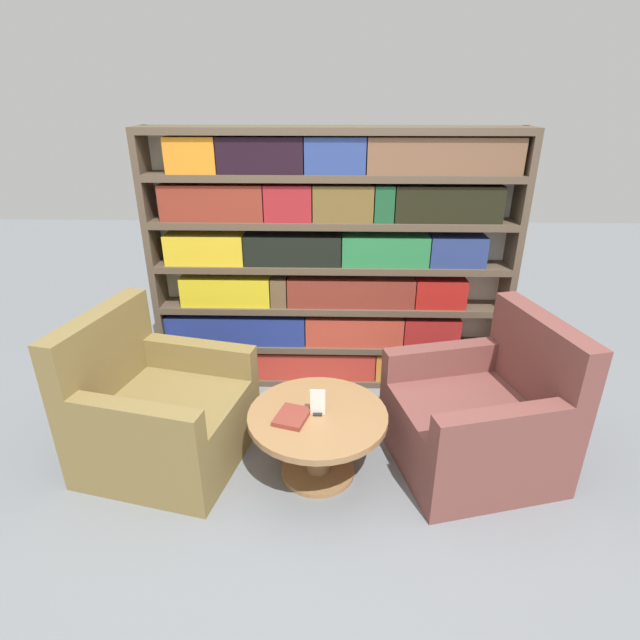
{
  "coord_description": "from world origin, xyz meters",
  "views": [
    {
      "loc": [
        0.01,
        -2.2,
        2.16
      ],
      "look_at": [
        -0.07,
        0.74,
        0.83
      ],
      "focal_mm": 28.0,
      "sensor_mm": 36.0,
      "label": 1
    }
  ],
  "objects": [
    {
      "name": "ground_plane",
      "position": [
        0.0,
        0.0,
        0.0
      ],
      "size": [
        14.0,
        14.0,
        0.0
      ],
      "primitive_type": "plane",
      "color": "slate"
    },
    {
      "name": "bookshelf",
      "position": [
        -0.02,
        1.4,
        0.99
      ],
      "size": [
        2.71,
        0.3,
        1.97
      ],
      "color": "silver",
      "rests_on": "ground_plane"
    },
    {
      "name": "coffee_table",
      "position": [
        -0.07,
        0.25,
        0.32
      ],
      "size": [
        0.83,
        0.83,
        0.44
      ],
      "color": "olive",
      "rests_on": "ground_plane"
    },
    {
      "name": "stray_book",
      "position": [
        -0.22,
        0.19,
        0.46
      ],
      "size": [
        0.23,
        0.25,
        0.03
      ],
      "color": "brown",
      "rests_on": "coffee_table"
    },
    {
      "name": "table_sign",
      "position": [
        -0.07,
        0.25,
        0.51
      ],
      "size": [
        0.09,
        0.06,
        0.16
      ],
      "color": "black",
      "rests_on": "coffee_table"
    },
    {
      "name": "armchair_right",
      "position": [
        0.94,
        0.39,
        0.32
      ],
      "size": [
        1.1,
        1.07,
        0.97
      ],
      "rotation": [
        0.0,
        0.0,
        -1.32
      ],
      "color": "brown",
      "rests_on": "ground_plane"
    },
    {
      "name": "armchair_left",
      "position": [
        -1.08,
        0.39,
        0.32
      ],
      "size": [
        1.08,
        1.06,
        0.97
      ],
      "rotation": [
        0.0,
        0.0,
        1.34
      ],
      "color": "olive",
      "rests_on": "ground_plane"
    }
  ]
}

